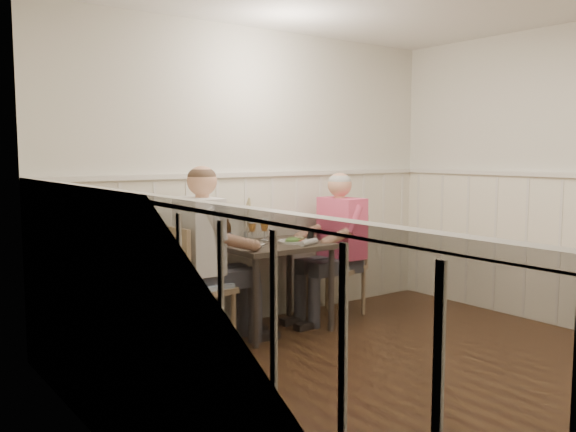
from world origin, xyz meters
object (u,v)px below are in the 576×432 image
(chair_left, at_px, (190,284))
(grass_vase, at_px, (246,220))
(man_in_pink, at_px, (338,257))
(diner_cream, at_px, (205,271))
(chair_right, at_px, (339,261))
(beer_bottle, at_px, (228,233))
(dining_table, at_px, (274,256))

(chair_left, distance_m, grass_vase, 0.93)
(man_in_pink, height_order, diner_cream, diner_cream)
(chair_right, distance_m, beer_bottle, 1.18)
(chair_right, bearing_deg, dining_table, -176.31)
(dining_table, distance_m, chair_left, 0.84)
(grass_vase, bearing_deg, diner_cream, -150.77)
(grass_vase, bearing_deg, man_in_pink, -23.28)
(dining_table, xyz_separation_m, chair_right, (0.78, 0.05, -0.14))
(chair_left, bearing_deg, man_in_pink, 1.71)
(grass_vase, bearing_deg, dining_table, -74.96)
(chair_right, distance_m, grass_vase, 0.99)
(man_in_pink, distance_m, diner_cream, 1.37)
(dining_table, height_order, man_in_pink, man_in_pink)
(chair_left, relative_size, man_in_pink, 0.72)
(dining_table, relative_size, diner_cream, 0.60)
(man_in_pink, relative_size, beer_bottle, 6.25)
(diner_cream, relative_size, beer_bottle, 6.63)
(dining_table, relative_size, chair_right, 0.92)
(chair_left, xyz_separation_m, man_in_pink, (1.52, 0.05, 0.04))
(chair_right, distance_m, diner_cream, 1.46)
(dining_table, relative_size, man_in_pink, 0.64)
(chair_left, xyz_separation_m, grass_vase, (0.75, 0.38, 0.40))
(beer_bottle, height_order, grass_vase, grass_vase)
(man_in_pink, bearing_deg, grass_vase, 156.72)
(chair_right, relative_size, beer_bottle, 4.33)
(dining_table, bearing_deg, grass_vase, 105.04)
(man_in_pink, bearing_deg, chair_right, 43.24)
(beer_bottle, xyz_separation_m, grass_vase, (0.26, 0.12, 0.08))
(chair_left, bearing_deg, grass_vase, 26.83)
(diner_cream, distance_m, grass_vase, 0.76)
(chair_left, xyz_separation_m, diner_cream, (0.15, 0.04, 0.08))
(man_in_pink, height_order, grass_vase, man_in_pink)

